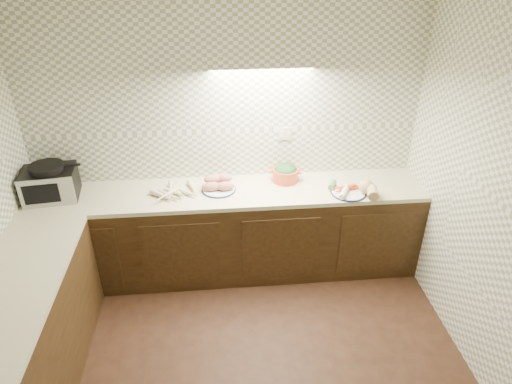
{
  "coord_description": "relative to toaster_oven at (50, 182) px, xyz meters",
  "views": [
    {
      "loc": [
        -0.09,
        -2.12,
        2.97
      ],
      "look_at": [
        0.23,
        1.25,
        1.02
      ],
      "focal_mm": 32.0,
      "sensor_mm": 36.0,
      "label": 1
    }
  ],
  "objects": [
    {
      "name": "onion_bowl",
      "position": [
        1.5,
        0.11,
        -0.11
      ],
      "size": [
        0.13,
        0.13,
        0.1
      ],
      "color": "black",
      "rests_on": "counter"
    },
    {
      "name": "counter",
      "position": [
        0.88,
        -0.86,
        -0.6
      ],
      "size": [
        3.6,
        3.6,
        0.9
      ],
      "color": "black",
      "rests_on": "ground"
    },
    {
      "name": "veg_plate",
      "position": [
        2.71,
        -0.19,
        -0.1
      ],
      "size": [
        0.44,
        0.36,
        0.15
      ],
      "rotation": [
        0.0,
        0.0,
        -0.36
      ],
      "color": "#121B45",
      "rests_on": "counter"
    },
    {
      "name": "parsnip_pile",
      "position": [
        1.08,
        -0.09,
        -0.12
      ],
      "size": [
        0.35,
        0.44,
        0.08
      ],
      "color": "beige",
      "rests_on": "counter"
    },
    {
      "name": "room",
      "position": [
        1.56,
        -1.54,
        0.58
      ],
      "size": [
        3.6,
        3.6,
        2.6
      ],
      "color": "black",
      "rests_on": "ground"
    },
    {
      "name": "sweet_potato_plate",
      "position": [
        1.47,
        -0.0,
        -0.09
      ],
      "size": [
        0.32,
        0.32,
        0.14
      ],
      "rotation": [
        0.0,
        0.0,
        0.04
      ],
      "color": "#121B45",
      "rests_on": "counter"
    },
    {
      "name": "toaster_oven",
      "position": [
        0.0,
        0.0,
        0.0
      ],
      "size": [
        0.48,
        0.4,
        0.32
      ],
      "rotation": [
        0.0,
        0.0,
        0.12
      ],
      "color": "black",
      "rests_on": "counter"
    },
    {
      "name": "dutch_oven",
      "position": [
        2.11,
        0.11,
        -0.07
      ],
      "size": [
        0.31,
        0.29,
        0.17
      ],
      "rotation": [
        0.0,
        0.0,
        -0.18
      ],
      "color": "#D24523",
      "rests_on": "counter"
    }
  ]
}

